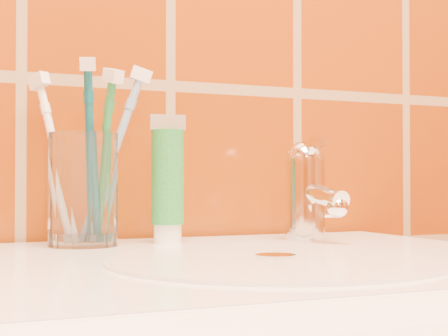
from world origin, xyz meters
name	(u,v)px	position (x,y,z in m)	size (l,w,h in m)	color
glass_tumbler	(84,190)	(-0.13, 1.12, 0.91)	(0.08, 0.08, 0.12)	white
toothpaste_tube	(168,183)	(-0.03, 1.12, 0.92)	(0.04, 0.04, 0.15)	white
faucet	(307,187)	(0.14, 1.09, 0.91)	(0.05, 0.11, 0.12)	white
toothbrush_0	(102,159)	(-0.11, 1.10, 0.94)	(0.04, 0.06, 0.20)	#217E3F
toothbrush_1	(113,157)	(-0.09, 1.12, 0.95)	(0.09, 0.04, 0.20)	#799FD7
toothbrush_2	(90,154)	(-0.12, 1.10, 0.95)	(0.04, 0.05, 0.21)	#0B5062
toothbrush_3	(57,159)	(-0.15, 1.14, 0.94)	(0.06, 0.08, 0.20)	white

